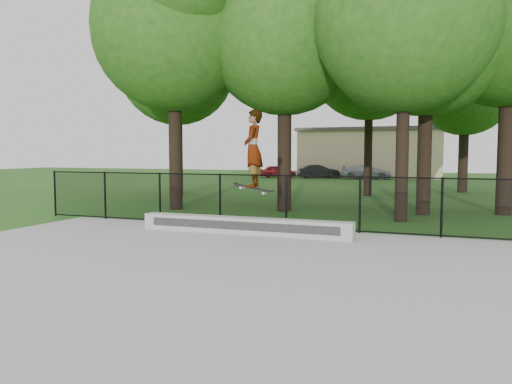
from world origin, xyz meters
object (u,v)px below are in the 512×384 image
(car_b, at_px, (319,171))
(skater_airborne, at_px, (253,150))
(car_a, at_px, (278,171))
(grind_ledge, at_px, (243,226))
(car_c, at_px, (366,172))

(car_b, xyz_separation_m, skater_airborne, (5.38, -29.55, 1.67))
(car_a, relative_size, skater_airborne, 1.51)
(grind_ledge, height_order, car_c, car_c)
(car_a, bearing_deg, skater_airborne, 176.31)
(skater_airborne, bearing_deg, car_a, 106.94)
(grind_ledge, relative_size, skater_airborne, 2.73)
(grind_ledge, bearing_deg, car_a, 106.42)
(car_a, bearing_deg, grind_ledge, 175.79)
(grind_ledge, xyz_separation_m, car_a, (-8.53, 28.95, 0.27))
(grind_ledge, bearing_deg, car_c, 92.07)
(car_c, xyz_separation_m, skater_airborne, (1.42, -29.35, 1.65))
(car_a, bearing_deg, car_c, -109.51)
(grind_ledge, xyz_separation_m, skater_airborne, (0.37, -0.25, 1.96))
(grind_ledge, bearing_deg, skater_airborne, -34.34)
(car_b, height_order, car_c, car_c)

